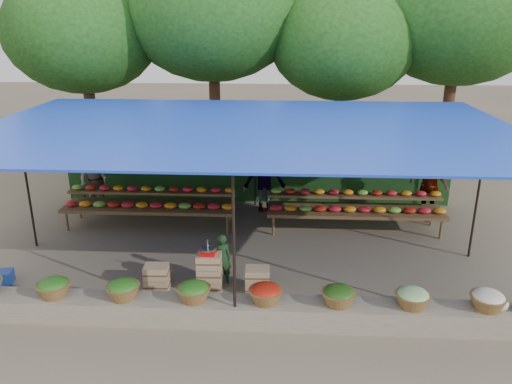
# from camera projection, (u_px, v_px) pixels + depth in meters

# --- Properties ---
(ground) EXTENTS (60.00, 60.00, 0.00)m
(ground) POSITION_uv_depth(u_px,v_px,m) (248.00, 251.00, 11.06)
(ground) COLOR brown
(ground) RESTS_ON ground
(stone_curb) EXTENTS (10.60, 0.55, 0.40)m
(stone_curb) POSITION_uv_depth(u_px,v_px,m) (236.00, 312.00, 8.40)
(stone_curb) COLOR #6B6655
(stone_curb) RESTS_ON ground
(stall_canopy) EXTENTS (10.80, 6.60, 2.82)m
(stall_canopy) POSITION_uv_depth(u_px,v_px,m) (247.00, 132.00, 10.25)
(stall_canopy) COLOR black
(stall_canopy) RESTS_ON ground
(produce_baskets) EXTENTS (8.98, 0.58, 0.34)m
(produce_baskets) POSITION_uv_depth(u_px,v_px,m) (230.00, 293.00, 8.28)
(produce_baskets) COLOR brown
(produce_baskets) RESTS_ON stone_curb
(netting_backdrop) EXTENTS (10.60, 0.06, 2.50)m
(netting_backdrop) POSITION_uv_depth(u_px,v_px,m) (256.00, 159.00, 13.62)
(netting_backdrop) COLOR #20491A
(netting_backdrop) RESTS_ON ground
(tree_row) EXTENTS (16.51, 5.50, 7.12)m
(tree_row) POSITION_uv_depth(u_px,v_px,m) (277.00, 24.00, 15.22)
(tree_row) COLOR #382114
(tree_row) RESTS_ON ground
(fruit_table_left) EXTENTS (4.21, 0.95, 0.93)m
(fruit_table_left) POSITION_uv_depth(u_px,v_px,m) (151.00, 202.00, 12.26)
(fruit_table_left) COLOR #543521
(fruit_table_left) RESTS_ON ground
(fruit_table_right) EXTENTS (4.21, 0.95, 0.93)m
(fruit_table_right) POSITION_uv_depth(u_px,v_px,m) (355.00, 206.00, 12.00)
(fruit_table_right) COLOR #543521
(fruit_table_right) RESTS_ON ground
(crate_counter) EXTENTS (2.36, 0.35, 0.77)m
(crate_counter) POSITION_uv_depth(u_px,v_px,m) (208.00, 277.00, 9.32)
(crate_counter) COLOR tan
(crate_counter) RESTS_ON ground
(weighing_scale) EXTENTS (0.29, 0.29, 0.30)m
(weighing_scale) POSITION_uv_depth(u_px,v_px,m) (208.00, 251.00, 9.14)
(weighing_scale) COLOR red
(weighing_scale) RESTS_ON crate_counter
(vendor_seated) EXTENTS (0.44, 0.35, 1.04)m
(vendor_seated) POSITION_uv_depth(u_px,v_px,m) (222.00, 259.00, 9.54)
(vendor_seated) COLOR #183518
(vendor_seated) RESTS_ON ground
(customer_left) EXTENTS (1.00, 0.88, 1.72)m
(customer_left) POSITION_uv_depth(u_px,v_px,m) (94.00, 181.00, 13.06)
(customer_left) COLOR slate
(customer_left) RESTS_ON ground
(customer_mid) EXTENTS (1.19, 0.74, 1.76)m
(customer_mid) POSITION_uv_depth(u_px,v_px,m) (265.00, 179.00, 13.09)
(customer_mid) COLOR slate
(customer_mid) RESTS_ON ground
(customer_right) EXTENTS (1.05, 1.02, 1.77)m
(customer_right) POSITION_uv_depth(u_px,v_px,m) (429.00, 186.00, 12.57)
(customer_right) COLOR slate
(customer_right) RESTS_ON ground
(blue_crate_front) EXTENTS (0.49, 0.40, 0.26)m
(blue_crate_front) POSITION_uv_depth(u_px,v_px,m) (1.00, 278.00, 9.65)
(blue_crate_front) COLOR navy
(blue_crate_front) RESTS_ON ground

